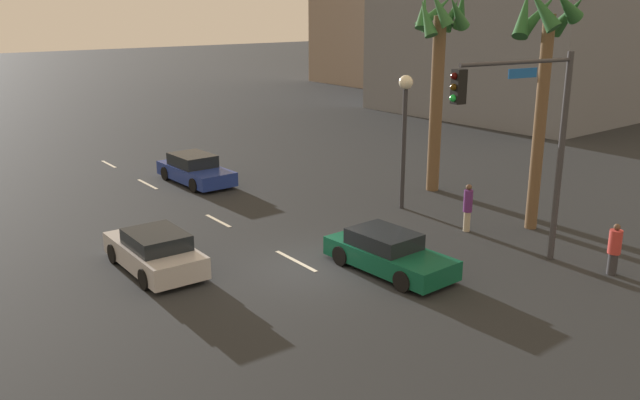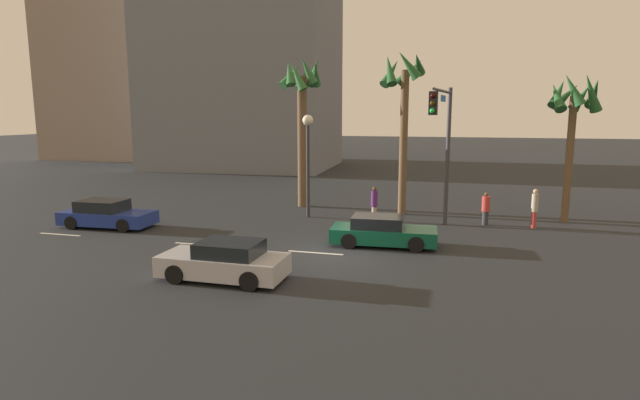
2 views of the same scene
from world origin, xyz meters
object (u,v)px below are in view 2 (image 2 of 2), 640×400
object	(u,v)px
traffic_signal	(444,135)
streetlamp	(308,145)
car_2	(107,215)
pedestrian_0	(486,208)
building_0	(244,19)
palm_tree_0	(574,107)
palm_tree_1	(303,101)
pedestrian_2	(374,203)
palm_tree_2	(403,96)
pedestrian_1	(535,207)
car_0	(382,232)
car_1	(225,262)
building_1	(126,18)

from	to	relation	value
traffic_signal	streetlamp	world-z (taller)	traffic_signal
car_2	pedestrian_0	bearing A→B (deg)	16.53
building_0	palm_tree_0	bearing A→B (deg)	-42.38
palm_tree_1	building_0	size ratio (longest dim) A/B	0.29
streetlamp	pedestrian_2	distance (m)	4.61
pedestrian_0	palm_tree_2	bearing A→B (deg)	158.17
car_2	pedestrian_2	xyz separation A→B (m)	(12.35, 4.84, 0.33)
pedestrian_1	pedestrian_2	world-z (taller)	pedestrian_1
pedestrian_1	building_0	size ratio (longest dim) A/B	0.06
car_2	palm_tree_2	xyz separation A→B (m)	(13.43, 7.06, 5.77)
pedestrian_2	palm_tree_1	size ratio (longest dim) A/B	0.20
building_0	pedestrian_0	bearing A→B (deg)	-48.97
car_0	pedestrian_1	bearing A→B (deg)	38.53
car_2	traffic_signal	distance (m)	16.56
palm_tree_2	palm_tree_1	bearing A→B (deg)	170.81
car_1	building_0	size ratio (longest dim) A/B	0.14
streetlamp	building_0	xyz separation A→B (m)	(-13.78, 24.19, 11.03)
streetlamp	building_1	bearing A→B (deg)	136.23
traffic_signal	palm_tree_0	distance (m)	7.12
pedestrian_0	palm_tree_2	world-z (taller)	palm_tree_2
car_2	palm_tree_0	world-z (taller)	palm_tree_0
pedestrian_0	pedestrian_1	bearing A→B (deg)	-3.23
pedestrian_2	palm_tree_0	world-z (taller)	palm_tree_0
car_1	pedestrian_1	bearing A→B (deg)	45.22
car_0	palm_tree_2	xyz separation A→B (m)	(-0.05, 7.15, 5.80)
palm_tree_1	building_1	distance (m)	42.48
streetlamp	pedestrian_0	bearing A→B (deg)	2.27
car_2	palm_tree_0	distance (m)	23.45
traffic_signal	car_0	bearing A→B (deg)	-122.41
car_1	palm_tree_1	xyz separation A→B (m)	(-1.52, 13.93, 5.56)
streetlamp	palm_tree_1	world-z (taller)	palm_tree_1
car_2	traffic_signal	xyz separation A→B (m)	(15.72, 3.45, 3.88)
car_2	palm_tree_0	size ratio (longest dim) A/B	0.61
car_2	building_0	bearing A→B (deg)	99.74
car_0	pedestrian_0	size ratio (longest dim) A/B	2.71
car_0	palm_tree_0	distance (m)	12.07
streetlamp	building_0	world-z (taller)	building_0
pedestrian_1	palm_tree_1	xyz separation A→B (m)	(-12.52, 2.84, 5.14)
traffic_signal	streetlamp	xyz separation A→B (m)	(-6.94, 1.49, -0.65)
palm_tree_0	building_0	world-z (taller)	building_0
car_1	traffic_signal	bearing A→B (deg)	54.64
car_1	building_0	distance (m)	40.37
car_0	car_1	bearing A→B (deg)	-127.04
car_2	streetlamp	size ratio (longest dim) A/B	0.84
car_2	palm_tree_0	xyz separation A→B (m)	(21.78, 6.96, 5.18)
pedestrian_2	building_0	bearing A→B (deg)	125.55
building_1	streetlamp	bearing A→B (deg)	-44.92
traffic_signal	pedestrian_2	size ratio (longest dim) A/B	3.75
pedestrian_2	traffic_signal	bearing A→B (deg)	-22.45
car_0	car_2	xyz separation A→B (m)	(-13.48, 0.08, 0.03)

